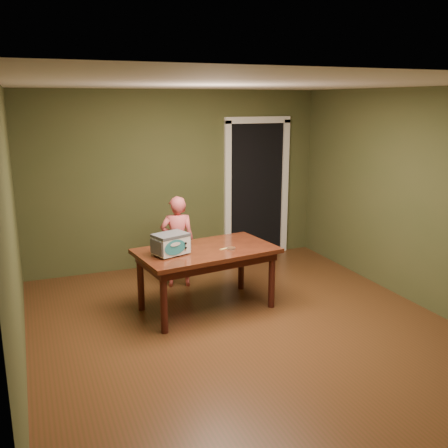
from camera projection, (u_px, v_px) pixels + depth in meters
name	position (u px, v px, depth m)	size (l,w,h in m)	color
floor	(246.00, 329.00, 5.47)	(5.00, 5.00, 0.00)	#552C18
room_shell	(248.00, 175.00, 5.06)	(4.52, 5.02, 2.61)	#464726
doorway	(249.00, 187.00, 8.19)	(1.10, 0.66, 2.25)	black
dining_table	(206.00, 257.00, 5.87)	(1.71, 1.11, 0.75)	#39170D
toy_oven	(171.00, 243.00, 5.60)	(0.45, 0.37, 0.24)	#4C4F54
baking_pan	(231.00, 248.00, 5.83)	(0.10, 0.10, 0.02)	silver
spatula	(227.00, 248.00, 5.86)	(0.18, 0.03, 0.01)	#E4C963
child	(178.00, 242.00, 6.63)	(0.45, 0.30, 1.23)	#DF5B5D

